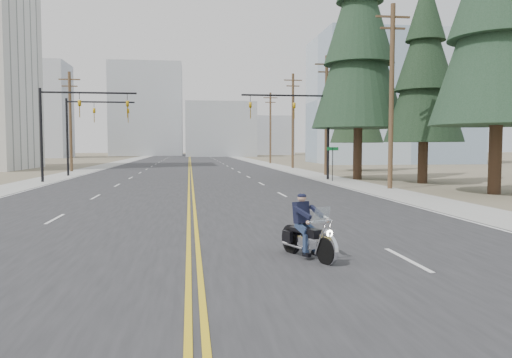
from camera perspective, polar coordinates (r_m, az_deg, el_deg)
name	(u,v)px	position (r m, az deg, el deg)	size (l,w,h in m)	color
ground_plane	(197,335)	(7.53, -6.80, -17.26)	(400.00, 400.00, 0.00)	#776D56
road	(190,164)	(77.08, -7.57, 1.74)	(20.00, 200.00, 0.01)	#303033
sidewalk_left	(113,164)	(77.92, -16.06, 1.65)	(3.00, 200.00, 0.01)	#A5A5A0
sidewalk_right	(264,163)	(77.95, 0.92, 1.80)	(3.00, 200.00, 0.01)	#A5A5A0
traffic_mast_left	(69,116)	(40.10, -20.58, 6.73)	(7.10, 0.26, 7.00)	black
traffic_mast_right	(304,118)	(40.13, 5.47, 6.95)	(7.10, 0.26, 7.00)	black
traffic_mast_far	(86,122)	(47.98, -18.83, 6.17)	(6.10, 0.26, 7.00)	black
street_sign	(333,158)	(38.61, 8.75, 2.40)	(0.90, 0.06, 2.62)	black
utility_pole_b	(392,94)	(32.73, 15.23, 9.40)	(2.20, 0.30, 11.50)	brown
utility_pole_c	(326,113)	(46.86, 8.03, 7.45)	(2.20, 0.30, 11.00)	brown
utility_pole_d	(293,119)	(61.42, 4.23, 6.83)	(2.20, 0.30, 11.50)	brown
utility_pole_e	(270,127)	(78.11, 1.65, 6.00)	(2.20, 0.30, 11.00)	brown
utility_pole_left	(70,120)	(56.48, -20.45, 6.36)	(2.20, 0.30, 10.50)	brown
glass_building	(390,101)	(83.77, 15.10, 8.65)	(24.00, 16.00, 20.00)	#9EB5CC
haze_bldg_a	(37,110)	(127.20, -23.74, 7.20)	(14.00, 12.00, 22.00)	#B7BCC6
haze_bldg_b	(220,130)	(132.35, -4.15, 5.63)	(18.00, 14.00, 14.00)	#ADB2B7
haze_bldg_c	(356,120)	(123.87, 11.34, 6.62)	(16.00, 12.00, 18.00)	#B7BCC6
haze_bldg_d	(147,110)	(147.87, -12.35, 7.69)	(20.00, 15.00, 26.00)	#ADB2B7
haze_bldg_e	(269,136)	(159.06, 1.45, 4.97)	(14.00, 14.00, 12.00)	#B7BCC6
motorcyclist	(308,227)	(12.03, 5.98, -5.44)	(0.86, 2.00, 1.56)	black
conifer_mid	(425,64)	(38.64, 18.75, 12.37)	(5.62, 5.62, 15.00)	#382619
conifer_tall	(359,30)	(42.40, 11.72, 16.29)	(7.49, 7.49, 20.79)	#382619
conifer_far	(357,90)	(55.95, 11.49, 9.99)	(5.75, 5.75, 15.39)	#382619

